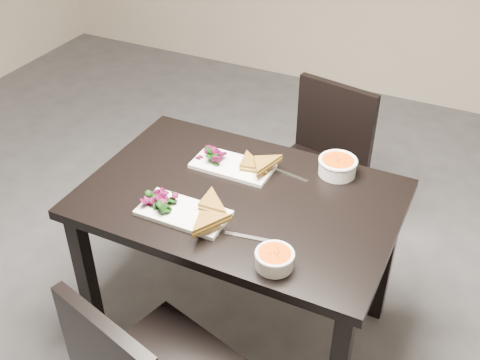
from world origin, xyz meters
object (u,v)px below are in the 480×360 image
(plate_far, at_px, (233,166))
(plate_near, at_px, (183,213))
(soup_bowl_near, at_px, (275,258))
(chair_far, at_px, (321,159))
(table, at_px, (240,215))
(soup_bowl_far, at_px, (338,165))

(plate_far, bearing_deg, plate_near, -94.27)
(plate_far, bearing_deg, soup_bowl_near, -50.15)
(chair_far, bearing_deg, table, -85.04)
(soup_bowl_near, relative_size, soup_bowl_far, 0.84)
(plate_near, xyz_separation_m, soup_bowl_far, (0.42, 0.50, 0.03))
(table, relative_size, plate_far, 3.64)
(chair_far, height_order, soup_bowl_far, chair_far)
(table, xyz_separation_m, soup_bowl_far, (0.29, 0.30, 0.14))
(table, xyz_separation_m, plate_near, (-0.13, -0.20, 0.11))
(chair_far, bearing_deg, soup_bowl_near, -68.86)
(table, relative_size, plate_near, 3.60)
(chair_far, distance_m, soup_bowl_near, 1.13)
(plate_near, distance_m, plate_far, 0.35)
(soup_bowl_far, bearing_deg, plate_near, -130.39)
(chair_far, bearing_deg, plate_near, -91.51)
(chair_far, xyz_separation_m, soup_bowl_near, (0.19, -1.07, 0.30))
(soup_bowl_near, bearing_deg, soup_bowl_far, 88.14)
(table, bearing_deg, soup_bowl_near, -47.97)
(table, height_order, soup_bowl_near, soup_bowl_near)
(plate_near, height_order, soup_bowl_far, soup_bowl_far)
(plate_near, xyz_separation_m, plate_far, (0.03, 0.35, -0.00))
(table, xyz_separation_m, soup_bowl_near, (0.27, -0.30, 0.13))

